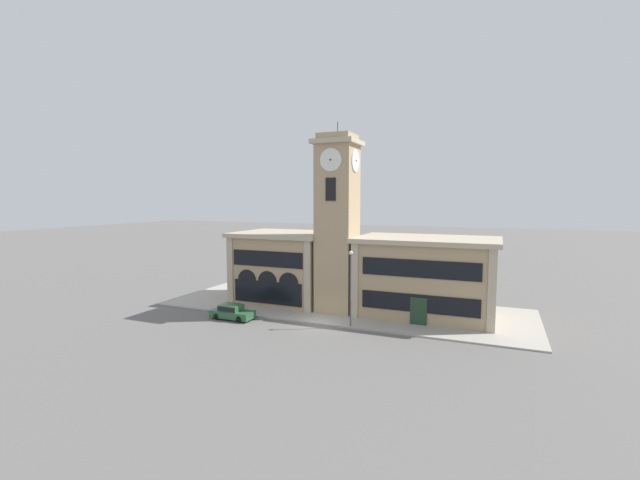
# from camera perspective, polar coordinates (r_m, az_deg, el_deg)

# --- Properties ---
(ground_plane) EXTENTS (300.00, 300.00, 0.00)m
(ground_plane) POSITION_cam_1_polar(r_m,az_deg,el_deg) (40.03, -0.30, -11.25)
(ground_plane) COLOR #605E5B
(sidewalk_kerb) EXTENTS (38.10, 13.17, 0.15)m
(sidewalk_kerb) POSITION_cam_1_polar(r_m,az_deg,el_deg) (45.92, 2.97, -8.97)
(sidewalk_kerb) COLOR #A39E93
(sidewalk_kerb) RESTS_ON ground_plane
(clock_tower) EXTENTS (4.35, 4.35, 19.11)m
(clock_tower) POSITION_cam_1_polar(r_m,az_deg,el_deg) (43.07, 2.32, 2.15)
(clock_tower) COLOR tan
(clock_tower) RESTS_ON ground_plane
(town_hall_left_wing) EXTENTS (10.62, 8.67, 7.85)m
(town_hall_left_wing) POSITION_cam_1_polar(r_m,az_deg,el_deg) (48.43, -4.70, -3.54)
(town_hall_left_wing) COLOR tan
(town_hall_left_wing) RESTS_ON ground_plane
(town_hall_right_wing) EXTENTS (13.63, 8.67, 7.78)m
(town_hall_right_wing) POSITION_cam_1_polar(r_m,az_deg,el_deg) (43.57, 13.98, -4.74)
(town_hall_right_wing) COLOR tan
(town_hall_right_wing) RESTS_ON ground_plane
(parked_car_near) EXTENTS (4.22, 1.82, 1.41)m
(parked_car_near) POSITION_cam_1_polar(r_m,az_deg,el_deg) (42.56, -11.66, -9.33)
(parked_car_near) COLOR #285633
(parked_car_near) RESTS_ON ground_plane
(street_lamp) EXTENTS (0.36, 0.36, 6.82)m
(street_lamp) POSITION_cam_1_polar(r_m,az_deg,el_deg) (38.18, 4.12, -5.10)
(street_lamp) COLOR #4C4C51
(street_lamp) RESTS_ON sidewalk_kerb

